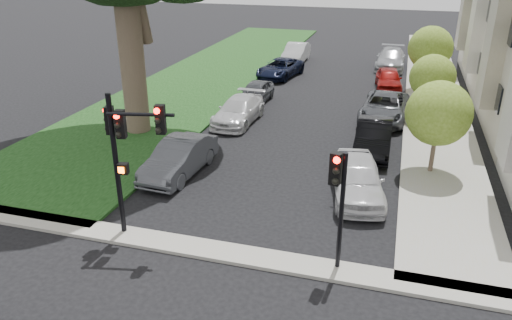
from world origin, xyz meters
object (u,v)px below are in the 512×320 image
(small_tree_a, at_px, (439,114))
(small_tree_b, at_px, (432,77))
(small_tree_c, at_px, (430,48))
(traffic_signal_main, at_px, (125,142))
(car_parked_4, at_px, (391,59))
(car_parked_0, at_px, (358,178))
(car_parked_3, at_px, (389,79))
(car_parked_1, at_px, (374,137))
(car_parked_5, at_px, (179,158))
(car_parked_6, at_px, (239,111))
(traffic_signal_secondary, at_px, (338,190))
(car_parked_7, at_px, (256,92))
(car_parked_9, at_px, (296,53))
(car_parked_2, at_px, (385,107))
(car_parked_8, at_px, (280,68))

(small_tree_a, relative_size, small_tree_b, 1.10)
(small_tree_c, height_order, traffic_signal_main, traffic_signal_main)
(car_parked_4, bearing_deg, car_parked_0, -90.13)
(car_parked_3, bearing_deg, car_parked_1, -96.70)
(car_parked_0, relative_size, car_parked_5, 1.01)
(car_parked_6, bearing_deg, car_parked_1, -15.08)
(car_parked_1, bearing_deg, small_tree_c, 77.07)
(car_parked_4, bearing_deg, car_parked_1, -89.50)
(traffic_signal_secondary, xyz_separation_m, car_parked_7, (-7.06, 15.82, -1.98))
(small_tree_a, distance_m, car_parked_5, 10.80)
(car_parked_4, height_order, car_parked_9, car_parked_4)
(small_tree_a, relative_size, car_parked_9, 0.87)
(traffic_signal_secondary, bearing_deg, small_tree_b, 78.97)
(small_tree_b, height_order, traffic_signal_secondary, traffic_signal_secondary)
(small_tree_a, relative_size, car_parked_2, 0.77)
(small_tree_c, bearing_deg, car_parked_4, 112.46)
(small_tree_b, xyz_separation_m, car_parked_0, (-2.79, -10.31, -1.65))
(car_parked_0, xyz_separation_m, car_parked_6, (-7.09, 7.02, -0.10))
(small_tree_c, relative_size, car_parked_1, 0.94)
(car_parked_0, distance_m, car_parked_2, 9.74)
(traffic_signal_main, relative_size, traffic_signal_secondary, 1.29)
(car_parked_5, bearing_deg, car_parked_0, 4.06)
(car_parked_0, height_order, car_parked_4, car_parked_0)
(car_parked_3, xyz_separation_m, car_parked_6, (-7.49, -9.41, -0.01))
(car_parked_1, bearing_deg, car_parked_7, 139.98)
(small_tree_b, bearing_deg, car_parked_1, -114.54)
(car_parked_2, bearing_deg, car_parked_1, -89.13)
(small_tree_b, bearing_deg, car_parked_3, 111.31)
(small_tree_b, relative_size, car_parked_8, 0.77)
(car_parked_9, bearing_deg, car_parked_2, -59.81)
(car_parked_4, relative_size, car_parked_5, 1.16)
(traffic_signal_secondary, height_order, car_parked_5, traffic_signal_secondary)
(car_parked_8, bearing_deg, traffic_signal_secondary, -62.02)
(car_parked_8, xyz_separation_m, car_parked_9, (0.04, 5.32, 0.10))
(small_tree_c, xyz_separation_m, car_parked_2, (-2.30, -6.83, -2.10))
(car_parked_6, bearing_deg, small_tree_c, 46.00)
(car_parked_3, height_order, car_parked_9, car_parked_9)
(car_parked_7, bearing_deg, traffic_signal_secondary, -64.42)
(traffic_signal_main, distance_m, car_parked_9, 27.87)
(small_tree_b, bearing_deg, car_parked_9, 128.85)
(car_parked_1, relative_size, car_parked_9, 0.98)
(small_tree_c, height_order, car_parked_7, small_tree_c)
(small_tree_b, distance_m, car_parked_2, 2.92)
(small_tree_a, bearing_deg, car_parked_2, 109.03)
(car_parked_0, relative_size, car_parked_7, 1.19)
(car_parked_0, relative_size, car_parked_9, 0.99)
(small_tree_b, bearing_deg, traffic_signal_main, -122.31)
(car_parked_5, relative_size, car_parked_9, 0.99)
(small_tree_c, bearing_deg, car_parked_9, 148.06)
(car_parked_1, height_order, car_parked_7, car_parked_1)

